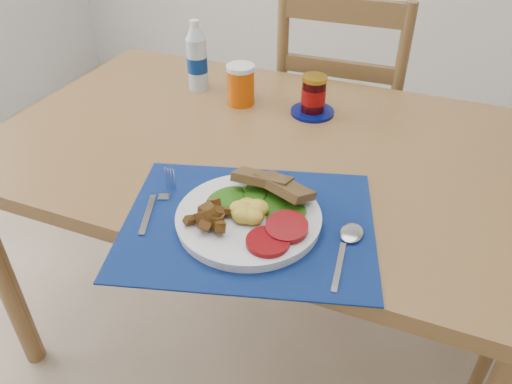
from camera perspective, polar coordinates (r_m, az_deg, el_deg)
ground at (r=1.70m, az=-2.22°, el=-19.96°), size 4.00×4.00×0.00m
table at (r=1.36m, az=0.57°, el=2.88°), size 1.40×0.90×0.75m
chair_far at (r=1.89m, az=9.79°, el=10.53°), size 0.47×0.45×1.22m
placemat at (r=1.03m, az=-0.84°, el=-3.56°), size 0.60×0.52×0.00m
breakfast_plate at (r=1.01m, az=-1.25°, el=-2.64°), size 0.29×0.29×0.07m
fork at (r=1.10m, az=-11.11°, el=-1.26°), size 0.06×0.19×0.00m
spoon at (r=0.99m, az=10.45°, el=-5.75°), size 0.05×0.20×0.01m
water_bottle at (r=1.57m, az=-6.77°, el=14.79°), size 0.06×0.06×0.21m
juice_glass at (r=1.48m, az=-1.75°, el=12.03°), size 0.08×0.08×0.11m
jam_on_saucer at (r=1.43m, az=6.58°, el=10.69°), size 0.12×0.12×0.11m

